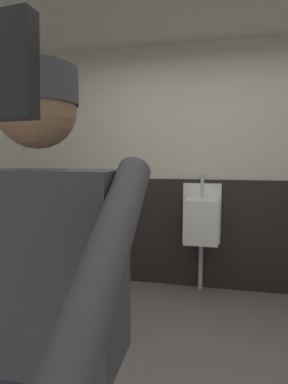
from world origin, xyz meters
TOP-DOWN VIEW (x-y plane):
  - wall_back at (0.00, 1.76)m, footprint 4.81×0.12m
  - wainscot_band_back at (0.00, 1.68)m, footprint 4.21×0.03m
  - urinal_solo at (0.04, 1.54)m, footprint 0.40×0.34m
  - person at (-0.37, -0.80)m, footprint 0.71×0.60m
  - cell_phone at (-0.09, -1.31)m, footprint 0.06×0.03m

SIDE VIEW (x-z plane):
  - wainscot_band_back at x=0.00m, z-range 0.00..1.19m
  - urinal_solo at x=0.04m, z-range 0.16..1.40m
  - person at x=-0.37m, z-range 0.16..1.82m
  - wall_back at x=0.00m, z-range 0.00..2.60m
  - cell_phone at x=-0.09m, z-range 1.45..1.56m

